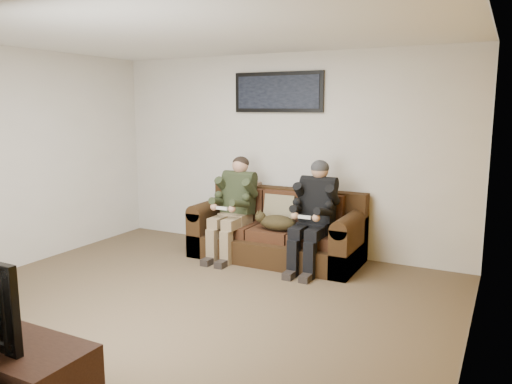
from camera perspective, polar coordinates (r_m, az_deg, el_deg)
The scene contains 13 objects.
floor at distance 5.04m, azimuth -7.84°, elevation -12.67°, with size 5.00×5.00×0.00m, color brown.
ceiling at distance 4.72m, azimuth -8.61°, elevation 17.99°, with size 5.00×5.00×0.00m, color silver.
wall_back at distance 6.66m, azimuth 3.09°, elevation 4.42°, with size 5.00×5.00×0.00m, color beige.
wall_left at distance 6.48m, azimuth -26.59°, elevation 3.26°, with size 4.50×4.50×0.00m, color beige.
wall_right at distance 3.85m, azimuth 23.75°, elevation -0.26°, with size 4.50×4.50×0.00m, color beige.
accent_wall_right at distance 3.85m, azimuth 23.60°, elevation -0.25°, with size 4.50×4.50×0.00m, color #B57712.
sofa at distance 6.38m, azimuth 2.58°, elevation -4.67°, with size 2.12×0.91×0.87m.
throw_pillow at distance 6.35m, azimuth 2.75°, elevation -2.07°, with size 0.40×0.12×0.38m, color #827555.
throw_blanket at distance 6.79m, azimuth -1.37°, elevation 0.85°, with size 0.43×0.21×0.08m, color tan.
person_left at distance 6.39m, azimuth -2.50°, elevation -1.09°, with size 0.51×0.87×1.28m.
person_right at distance 5.93m, azimuth 6.68°, elevation -1.95°, with size 0.51×0.86×1.29m.
cat at distance 6.09m, azimuth 2.32°, elevation -3.48°, with size 0.66×0.26×0.24m.
framed_poster at distance 6.63m, azimuth 2.53°, elevation 11.33°, with size 1.25×0.05×0.52m.
Camera 1 is at (2.71, -3.80, 1.91)m, focal length 35.00 mm.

